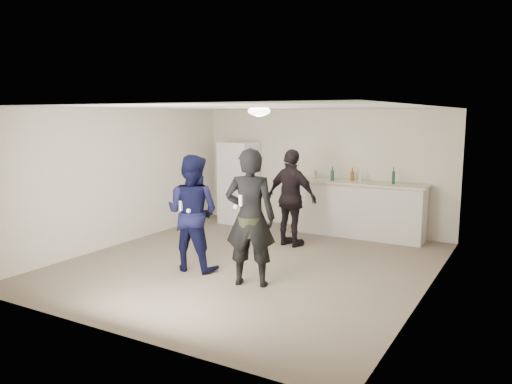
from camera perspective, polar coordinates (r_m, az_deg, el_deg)
The scene contains 21 objects.
floor at distance 8.17m, azimuth -0.70°, elevation -8.18°, with size 6.00×6.00×0.00m, color #6B5B4C.
ceiling at distance 7.82m, azimuth -0.74°, elevation 9.63°, with size 6.00×6.00×0.00m, color silver.
wall_back at distance 10.58m, azimuth 7.56°, elevation 2.55°, with size 6.00×6.00×0.00m, color beige.
wall_front at distance 5.57m, azimuth -16.61°, elevation -3.35°, with size 6.00×6.00×0.00m, color beige.
wall_left at distance 9.58m, azimuth -15.05°, elevation 1.68°, with size 6.00×6.00×0.00m, color beige.
wall_right at distance 6.94m, azimuth 19.25°, elevation -1.12°, with size 6.00×6.00×0.00m, color beige.
counter at distance 10.07m, azimuth 11.48°, elevation -2.04°, with size 2.60×0.56×1.05m, color beige.
counter_top at distance 9.98m, azimuth 11.57°, elevation 1.04°, with size 2.68×0.64×0.04m, color beige.
fridge at distance 11.08m, azimuth -1.97°, elevation 1.08°, with size 0.70×0.70×1.80m, color white.
fridge_handle at distance 10.57m, azimuth -1.74°, elevation 2.89°, with size 0.02×0.02×0.60m, color silver.
ceiling_dome at distance 8.08m, azimuth 0.36°, elevation 9.25°, with size 0.36×0.36×0.16m, color white.
shaker at distance 10.36m, azimuth 6.81°, elevation 2.02°, with size 0.08×0.08×0.17m, color #B1B1B5.
man at distance 7.74m, azimuth -7.29°, elevation -2.37°, with size 0.87×0.68×1.79m, color #0F1142.
woman at distance 6.96m, azimuth -0.67°, elevation -2.93°, with size 0.71×0.47×1.95m, color black.
camo_shorts at distance 6.98m, azimuth -0.67°, elevation -3.91°, with size 0.34×0.34×0.28m, color #2A3317.
spectator at distance 9.09m, azimuth 4.10°, elevation -0.70°, with size 1.04×0.43×1.78m, color black.
remote_man at distance 7.50m, azimuth -8.60°, elevation -1.57°, with size 0.04×0.04×0.15m, color white.
nunchuk_man at distance 7.46m, azimuth -7.72°, elevation -2.15°, with size 0.07×0.07×0.07m, color white.
remote_woman at distance 6.69m, azimuth -1.76°, elevation -0.98°, with size 0.04×0.04×0.15m, color white.
nunchuk_woman at distance 6.79m, azimuth -2.34°, elevation -1.70°, with size 0.07×0.07×0.07m, color silver.
bottle_cluster at distance 10.00m, azimuth 11.56°, elevation 1.74°, with size 1.26×0.27×0.24m.
Camera 1 is at (3.97, -6.74, 2.39)m, focal length 35.00 mm.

